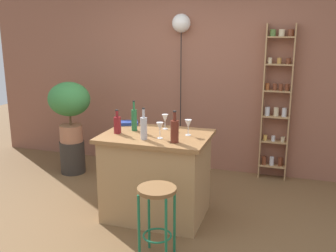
{
  "coord_description": "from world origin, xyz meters",
  "views": [
    {
      "loc": [
        1.31,
        -3.38,
        1.98
      ],
      "look_at": [
        0.05,
        0.55,
        0.95
      ],
      "focal_mm": 41.73,
      "sensor_mm": 36.0,
      "label": 1
    }
  ],
  "objects_px": {
    "potted_plant": "(69,104)",
    "bottle_wine_red": "(117,124)",
    "bar_stool": "(157,206)",
    "pendant_globe_light": "(181,25)",
    "bottle_olive_oil": "(134,119)",
    "plant_stool": "(73,157)",
    "wine_glass_right": "(160,127)",
    "cookbook": "(129,123)",
    "bottle_soda_blue": "(175,131)",
    "wine_glass_center": "(188,124)",
    "spice_shelf": "(277,102)",
    "bottle_vinegar": "(144,128)",
    "wine_glass_left": "(165,119)"
  },
  "relations": [
    {
      "from": "wine_glass_center",
      "to": "cookbook",
      "type": "bearing_deg",
      "value": 162.53
    },
    {
      "from": "wine_glass_center",
      "to": "pendant_globe_light",
      "type": "distance_m",
      "value": 1.85
    },
    {
      "from": "bottle_vinegar",
      "to": "wine_glass_center",
      "type": "relative_size",
      "value": 1.94
    },
    {
      "from": "wine_glass_center",
      "to": "bottle_soda_blue",
      "type": "bearing_deg",
      "value": -100.95
    },
    {
      "from": "potted_plant",
      "to": "bottle_wine_red",
      "type": "relative_size",
      "value": 3.29
    },
    {
      "from": "wine_glass_left",
      "to": "pendant_globe_light",
      "type": "bearing_deg",
      "value": 98.58
    },
    {
      "from": "bottle_vinegar",
      "to": "plant_stool",
      "type": "bearing_deg",
      "value": 144.33
    },
    {
      "from": "wine_glass_right",
      "to": "pendant_globe_light",
      "type": "distance_m",
      "value": 1.96
    },
    {
      "from": "potted_plant",
      "to": "bottle_vinegar",
      "type": "relative_size",
      "value": 2.61
    },
    {
      "from": "plant_stool",
      "to": "bottle_wine_red",
      "type": "relative_size",
      "value": 1.79
    },
    {
      "from": "plant_stool",
      "to": "bottle_olive_oil",
      "type": "height_order",
      "value": "bottle_olive_oil"
    },
    {
      "from": "bottle_olive_oil",
      "to": "bottle_wine_red",
      "type": "height_order",
      "value": "bottle_olive_oil"
    },
    {
      "from": "bottle_olive_oil",
      "to": "wine_glass_right",
      "type": "relative_size",
      "value": 2.0
    },
    {
      "from": "spice_shelf",
      "to": "bottle_olive_oil",
      "type": "distance_m",
      "value": 2.01
    },
    {
      "from": "bar_stool",
      "to": "pendant_globe_light",
      "type": "xyz_separation_m",
      "value": [
        -0.45,
        2.31,
        1.53
      ]
    },
    {
      "from": "plant_stool",
      "to": "bottle_soda_blue",
      "type": "bearing_deg",
      "value": -30.88
    },
    {
      "from": "plant_stool",
      "to": "wine_glass_left",
      "type": "relative_size",
      "value": 2.76
    },
    {
      "from": "bottle_wine_red",
      "to": "bottle_olive_oil",
      "type": "bearing_deg",
      "value": 50.92
    },
    {
      "from": "bottle_olive_oil",
      "to": "bottle_soda_blue",
      "type": "bearing_deg",
      "value": -28.99
    },
    {
      "from": "plant_stool",
      "to": "wine_glass_right",
      "type": "distance_m",
      "value": 2.08
    },
    {
      "from": "bottle_wine_red",
      "to": "wine_glass_right",
      "type": "xyz_separation_m",
      "value": [
        0.49,
        -0.05,
        0.02
      ]
    },
    {
      "from": "bottle_wine_red",
      "to": "pendant_globe_light",
      "type": "xyz_separation_m",
      "value": [
        0.22,
        1.62,
        1.02
      ]
    },
    {
      "from": "bottle_soda_blue",
      "to": "cookbook",
      "type": "height_order",
      "value": "bottle_soda_blue"
    },
    {
      "from": "bottle_olive_oil",
      "to": "cookbook",
      "type": "height_order",
      "value": "bottle_olive_oil"
    },
    {
      "from": "plant_stool",
      "to": "wine_glass_center",
      "type": "distance_m",
      "value": 2.2
    },
    {
      "from": "bottle_wine_red",
      "to": "pendant_globe_light",
      "type": "distance_m",
      "value": 1.93
    },
    {
      "from": "spice_shelf",
      "to": "bottle_olive_oil",
      "type": "relative_size",
      "value": 6.24
    },
    {
      "from": "bar_stool",
      "to": "potted_plant",
      "type": "bearing_deg",
      "value": 138.27
    },
    {
      "from": "bottle_olive_oil",
      "to": "wine_glass_left",
      "type": "xyz_separation_m",
      "value": [
        0.29,
        0.16,
        -0.01
      ]
    },
    {
      "from": "bottle_olive_oil",
      "to": "cookbook",
      "type": "xyz_separation_m",
      "value": [
        -0.17,
        0.23,
        -0.11
      ]
    },
    {
      "from": "bottle_olive_oil",
      "to": "pendant_globe_light",
      "type": "distance_m",
      "value": 1.77
    },
    {
      "from": "bottle_vinegar",
      "to": "pendant_globe_light",
      "type": "height_order",
      "value": "pendant_globe_light"
    },
    {
      "from": "wine_glass_center",
      "to": "wine_glass_right",
      "type": "distance_m",
      "value": 0.31
    },
    {
      "from": "potted_plant",
      "to": "bottle_wine_red",
      "type": "height_order",
      "value": "potted_plant"
    },
    {
      "from": "potted_plant",
      "to": "bottle_olive_oil",
      "type": "height_order",
      "value": "potted_plant"
    },
    {
      "from": "wine_glass_center",
      "to": "cookbook",
      "type": "xyz_separation_m",
      "value": [
        -0.77,
        0.24,
        -0.1
      ]
    },
    {
      "from": "bar_stool",
      "to": "potted_plant",
      "type": "xyz_separation_m",
      "value": [
        -1.83,
        1.64,
        0.49
      ]
    },
    {
      "from": "bar_stool",
      "to": "bottle_wine_red",
      "type": "distance_m",
      "value": 1.09
    },
    {
      "from": "potted_plant",
      "to": "pendant_globe_light",
      "type": "bearing_deg",
      "value": 26.01
    },
    {
      "from": "wine_glass_left",
      "to": "wine_glass_right",
      "type": "bearing_deg",
      "value": -79.55
    },
    {
      "from": "plant_stool",
      "to": "bottle_vinegar",
      "type": "height_order",
      "value": "bottle_vinegar"
    },
    {
      "from": "potted_plant",
      "to": "bottle_olive_oil",
      "type": "distance_m",
      "value": 1.51
    },
    {
      "from": "plant_stool",
      "to": "cookbook",
      "type": "bearing_deg",
      "value": -26.49
    },
    {
      "from": "bar_stool",
      "to": "bottle_soda_blue",
      "type": "relative_size",
      "value": 2.13
    },
    {
      "from": "bottle_soda_blue",
      "to": "wine_glass_left",
      "type": "height_order",
      "value": "bottle_soda_blue"
    },
    {
      "from": "bottle_vinegar",
      "to": "wine_glass_left",
      "type": "distance_m",
      "value": 0.46
    },
    {
      "from": "bar_stool",
      "to": "spice_shelf",
      "type": "xyz_separation_m",
      "value": [
        0.85,
        2.28,
        0.55
      ]
    },
    {
      "from": "bar_stool",
      "to": "wine_glass_right",
      "type": "height_order",
      "value": "wine_glass_right"
    },
    {
      "from": "cookbook",
      "to": "bottle_olive_oil",
      "type": "bearing_deg",
      "value": -77.17
    },
    {
      "from": "spice_shelf",
      "to": "bottle_soda_blue",
      "type": "bearing_deg",
      "value": -116.39
    }
  ]
}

